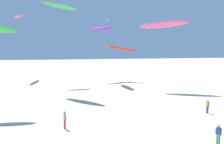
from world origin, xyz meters
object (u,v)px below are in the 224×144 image
Objects in this scene: flying_kite_2 at (105,22)px; flying_kite_7 at (20,16)px; person_far_watcher at (208,106)px; flying_kite_1 at (58,6)px; person_foreground_walker at (219,134)px; flying_kite_3 at (164,24)px; person_near_left at (65,119)px; flying_kite_5 at (102,28)px; flying_kite_4 at (121,49)px.

flying_kite_2 is 0.84× the size of flying_kite_7.
flying_kite_7 is 10.11× the size of person_far_watcher.
flying_kite_2 is at bearing 45.38° from flying_kite_1.
flying_kite_1 is at bearing 117.27° from person_foreground_walker.
flying_kite_3 is 18.53m from person_far_watcher.
flying_kite_1 is 21.45m from person_near_left.
flying_kite_2 reaches higher than person_foreground_walker.
flying_kite_3 reaches higher than person_near_left.
flying_kite_1 reaches higher than flying_kite_5.
flying_kite_1 is 13.54m from flying_kite_2.
person_foreground_walker is at bearing -28.40° from person_near_left.
flying_kite_3 is at bearing 43.92° from person_near_left.
flying_kite_7 is (-22.41, 8.24, 7.59)m from flying_kite_4.
flying_kite_3 is 0.97× the size of flying_kite_5.
flying_kite_3 reaches higher than person_far_watcher.
flying_kite_3 is (17.87, -0.13, -2.52)m from flying_kite_1.
flying_kite_1 is 9.66× the size of person_far_watcher.
flying_kite_2 is 12.91m from flying_kite_3.
person_near_left is at bearing -136.08° from flying_kite_3.
flying_kite_5 is at bearing 56.84° from flying_kite_1.
flying_kite_5 reaches higher than person_far_watcher.
person_foreground_walker is 1.02× the size of person_far_watcher.
person_near_left is at bearing -106.45° from flying_kite_5.
flying_kite_1 is 1.87× the size of flying_kite_4.
flying_kite_7 is at bearing 124.88° from person_far_watcher.
flying_kite_4 is at bearing -30.89° from flying_kite_5.
flying_kite_4 is 36.63m from person_foreground_walker.
flying_kite_5 is 7.94× the size of person_foreground_walker.
flying_kite_7 is at bearing 147.82° from flying_kite_2.
flying_kite_3 is at bearing -0.41° from flying_kite_1.
flying_kite_2 is 1.09× the size of flying_kite_3.
flying_kite_1 is 1.19× the size of flying_kite_5.
flying_kite_5 is 39.92m from person_foreground_walker.
flying_kite_3 is 14.27m from flying_kite_4.
person_foreground_walker is (20.73, -44.27, -14.01)m from flying_kite_7.
flying_kite_3 reaches higher than person_foreground_walker.
person_foreground_walker is at bearing -119.86° from person_far_watcher.
person_far_watcher is (-1.34, -15.10, -10.66)m from flying_kite_3.
person_far_watcher is at bearing 60.14° from person_foreground_walker.
person_far_watcher is (7.06, -24.82, -11.89)m from flying_kite_2.
flying_kite_4 is 5.18× the size of person_far_watcher.
person_near_left is (-17.47, -16.82, -10.61)m from flying_kite_3.
flying_kite_1 is 9.46× the size of person_foreground_walker.
flying_kite_7 is 41.54m from person_near_left.
flying_kite_4 is at bearing 43.26° from flying_kite_1.
flying_kite_1 is 29.23m from person_foreground_walker.
flying_kite_5 is at bearing 102.41° from person_far_watcher.
flying_kite_1 is at bearing 91.36° from person_near_left.
person_foreground_walker is 13.13m from person_near_left.
flying_kite_3 is 7.83× the size of person_far_watcher.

